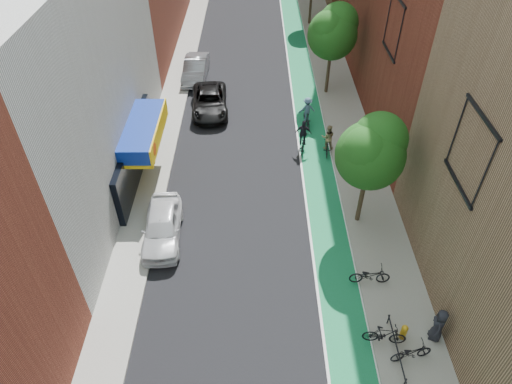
{
  "coord_description": "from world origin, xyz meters",
  "views": [
    {
      "loc": [
        0.11,
        -7.48,
        17.29
      ],
      "look_at": [
        0.18,
        10.68,
        1.5
      ],
      "focal_mm": 32.0,
      "sensor_mm": 36.0,
      "label": 1
    }
  ],
  "objects_px": {
    "cyclist_lane_near": "(328,142)",
    "cyclist_lane_far": "(307,113)",
    "parked_car_silver": "(196,69)",
    "pedestrian": "(439,325)",
    "cyclist_lane_mid": "(303,139)",
    "parked_car_black": "(210,102)",
    "fire_hydrant": "(404,331)",
    "parked_car_white": "(162,226)"
  },
  "relations": [
    {
      "from": "cyclist_lane_near",
      "to": "cyclist_lane_far",
      "type": "height_order",
      "value": "cyclist_lane_far"
    },
    {
      "from": "parked_car_silver",
      "to": "pedestrian",
      "type": "distance_m",
      "value": 26.56
    },
    {
      "from": "cyclist_lane_mid",
      "to": "pedestrian",
      "type": "bearing_deg",
      "value": 117.49
    },
    {
      "from": "parked_car_black",
      "to": "fire_hydrant",
      "type": "xyz_separation_m",
      "value": [
        9.37,
        -18.52,
        -0.17
      ]
    },
    {
      "from": "parked_car_black",
      "to": "fire_hydrant",
      "type": "distance_m",
      "value": 20.75
    },
    {
      "from": "cyclist_lane_mid",
      "to": "fire_hydrant",
      "type": "distance_m",
      "value": 14.04
    },
    {
      "from": "cyclist_lane_far",
      "to": "pedestrian",
      "type": "height_order",
      "value": "cyclist_lane_far"
    },
    {
      "from": "parked_car_black",
      "to": "cyclist_lane_mid",
      "type": "bearing_deg",
      "value": -42.02
    },
    {
      "from": "cyclist_lane_mid",
      "to": "cyclist_lane_far",
      "type": "height_order",
      "value": "cyclist_lane_mid"
    },
    {
      "from": "parked_car_black",
      "to": "cyclist_lane_far",
      "type": "xyz_separation_m",
      "value": [
        6.81,
        -1.84,
        0.16
      ]
    },
    {
      "from": "cyclist_lane_far",
      "to": "pedestrian",
      "type": "relative_size",
      "value": 1.18
    },
    {
      "from": "parked_car_white",
      "to": "pedestrian",
      "type": "bearing_deg",
      "value": -29.21
    },
    {
      "from": "parked_car_black",
      "to": "pedestrian",
      "type": "distance_m",
      "value": 21.37
    },
    {
      "from": "parked_car_silver",
      "to": "cyclist_lane_near",
      "type": "bearing_deg",
      "value": -45.94
    },
    {
      "from": "cyclist_lane_far",
      "to": "parked_car_silver",
      "type": "bearing_deg",
      "value": -47.71
    },
    {
      "from": "parked_car_white",
      "to": "fire_hydrant",
      "type": "relative_size",
      "value": 5.79
    },
    {
      "from": "fire_hydrant",
      "to": "parked_car_white",
      "type": "bearing_deg",
      "value": 151.35
    },
    {
      "from": "parked_car_black",
      "to": "cyclist_lane_near",
      "type": "relative_size",
      "value": 2.65
    },
    {
      "from": "parked_car_silver",
      "to": "fire_hydrant",
      "type": "bearing_deg",
      "value": -63.24
    },
    {
      "from": "cyclist_lane_mid",
      "to": "cyclist_lane_near",
      "type": "bearing_deg",
      "value": 174.38
    },
    {
      "from": "parked_car_black",
      "to": "cyclist_lane_far",
      "type": "height_order",
      "value": "cyclist_lane_far"
    },
    {
      "from": "pedestrian",
      "to": "fire_hydrant",
      "type": "height_order",
      "value": "pedestrian"
    },
    {
      "from": "parked_car_black",
      "to": "parked_car_white",
      "type": "bearing_deg",
      "value": -101.4
    },
    {
      "from": "parked_car_silver",
      "to": "cyclist_lane_mid",
      "type": "distance_m",
      "value": 12.62
    },
    {
      "from": "parked_car_black",
      "to": "pedestrian",
      "type": "relative_size",
      "value": 3.1
    },
    {
      "from": "parked_car_white",
      "to": "cyclist_lane_near",
      "type": "bearing_deg",
      "value": 34.99
    },
    {
      "from": "parked_car_silver",
      "to": "cyclist_lane_far",
      "type": "distance_m",
      "value": 10.82
    },
    {
      "from": "parked_car_silver",
      "to": "pedestrian",
      "type": "height_order",
      "value": "pedestrian"
    },
    {
      "from": "parked_car_white",
      "to": "cyclist_lane_mid",
      "type": "bearing_deg",
      "value": 41.52
    },
    {
      "from": "cyclist_lane_far",
      "to": "parked_car_white",
      "type": "bearing_deg",
      "value": 44.5
    },
    {
      "from": "cyclist_lane_mid",
      "to": "parked_car_silver",
      "type": "bearing_deg",
      "value": -42.16
    },
    {
      "from": "pedestrian",
      "to": "fire_hydrant",
      "type": "relative_size",
      "value": 2.16
    },
    {
      "from": "parked_car_white",
      "to": "fire_hydrant",
      "type": "distance_m",
      "value": 12.38
    },
    {
      "from": "parked_car_white",
      "to": "pedestrian",
      "type": "xyz_separation_m",
      "value": [
        12.2,
        -5.92,
        0.23
      ]
    },
    {
      "from": "parked_car_silver",
      "to": "fire_hydrant",
      "type": "xyz_separation_m",
      "value": [
        10.87,
        -23.62,
        -0.24
      ]
    },
    {
      "from": "cyclist_lane_mid",
      "to": "pedestrian",
      "type": "xyz_separation_m",
      "value": [
        4.4,
        -13.68,
        0.23
      ]
    },
    {
      "from": "pedestrian",
      "to": "fire_hydrant",
      "type": "xyz_separation_m",
      "value": [
        -1.33,
        -0.02,
        -0.44
      ]
    },
    {
      "from": "parked_car_silver",
      "to": "cyclist_lane_near",
      "type": "distance_m",
      "value": 13.9
    },
    {
      "from": "cyclist_lane_near",
      "to": "cyclist_lane_mid",
      "type": "xyz_separation_m",
      "value": [
        -1.5,
        0.41,
        -0.1
      ]
    },
    {
      "from": "parked_car_white",
      "to": "cyclist_lane_near",
      "type": "distance_m",
      "value": 11.86
    },
    {
      "from": "cyclist_lane_mid",
      "to": "fire_hydrant",
      "type": "relative_size",
      "value": 2.61
    },
    {
      "from": "cyclist_lane_near",
      "to": "cyclist_lane_mid",
      "type": "distance_m",
      "value": 1.56
    }
  ]
}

